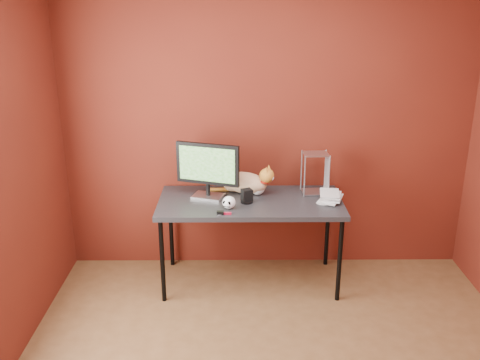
{
  "coord_description": "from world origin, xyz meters",
  "views": [
    {
      "loc": [
        -0.26,
        -2.68,
        2.37
      ],
      "look_at": [
        -0.24,
        1.15,
        1.0
      ],
      "focal_mm": 40.0,
      "sensor_mm": 36.0,
      "label": 1
    }
  ],
  "objects_px": {
    "desk": "(250,206)",
    "speaker": "(247,196)",
    "book_stack": "(324,151)",
    "cat": "(246,183)",
    "monitor": "(208,168)",
    "skull_mug": "(229,202)"
  },
  "relations": [
    {
      "from": "monitor",
      "to": "speaker",
      "type": "relative_size",
      "value": 4.58
    },
    {
      "from": "cat",
      "to": "speaker",
      "type": "bearing_deg",
      "value": -65.46
    },
    {
      "from": "desk",
      "to": "skull_mug",
      "type": "distance_m",
      "value": 0.27
    },
    {
      "from": "desk",
      "to": "speaker",
      "type": "relative_size",
      "value": 13.29
    },
    {
      "from": "book_stack",
      "to": "cat",
      "type": "bearing_deg",
      "value": 165.66
    },
    {
      "from": "skull_mug",
      "to": "speaker",
      "type": "distance_m",
      "value": 0.19
    },
    {
      "from": "speaker",
      "to": "skull_mug",
      "type": "bearing_deg",
      "value": -160.85
    },
    {
      "from": "speaker",
      "to": "cat",
      "type": "bearing_deg",
      "value": 67.87
    },
    {
      "from": "cat",
      "to": "skull_mug",
      "type": "height_order",
      "value": "cat"
    },
    {
      "from": "desk",
      "to": "book_stack",
      "type": "height_order",
      "value": "book_stack"
    },
    {
      "from": "desk",
      "to": "cat",
      "type": "bearing_deg",
      "value": 102.03
    },
    {
      "from": "desk",
      "to": "speaker",
      "type": "distance_m",
      "value": 0.12
    },
    {
      "from": "desk",
      "to": "book_stack",
      "type": "xyz_separation_m",
      "value": [
        0.58,
        0.01,
        0.47
      ]
    },
    {
      "from": "monitor",
      "to": "speaker",
      "type": "height_order",
      "value": "monitor"
    },
    {
      "from": "monitor",
      "to": "cat",
      "type": "relative_size",
      "value": 0.93
    },
    {
      "from": "monitor",
      "to": "book_stack",
      "type": "distance_m",
      "value": 0.94
    },
    {
      "from": "speaker",
      "to": "desk",
      "type": "bearing_deg",
      "value": 32.43
    },
    {
      "from": "desk",
      "to": "cat",
      "type": "distance_m",
      "value": 0.23
    },
    {
      "from": "speaker",
      "to": "book_stack",
      "type": "xyz_separation_m",
      "value": [
        0.61,
        0.06,
        0.36
      ]
    },
    {
      "from": "monitor",
      "to": "skull_mug",
      "type": "height_order",
      "value": "monitor"
    },
    {
      "from": "skull_mug",
      "to": "book_stack",
      "type": "xyz_separation_m",
      "value": [
        0.75,
        0.19,
        0.36
      ]
    },
    {
      "from": "desk",
      "to": "monitor",
      "type": "height_order",
      "value": "monitor"
    }
  ]
}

